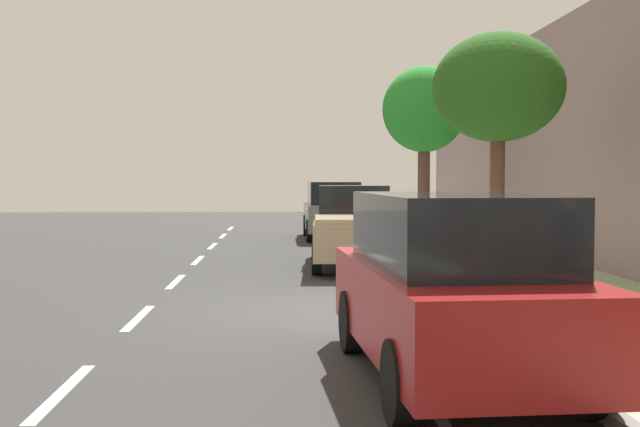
# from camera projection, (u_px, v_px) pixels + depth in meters

# --- Properties ---
(ground) EXTENTS (72.39, 72.39, 0.00)m
(ground) POSITION_uv_depth(u_px,v_px,m) (331.00, 311.00, 12.84)
(ground) COLOR #323232
(sidewalk) EXTENTS (3.89, 45.24, 0.13)m
(sidewalk) POSITION_uv_depth(u_px,v_px,m) (582.00, 305.00, 13.02)
(sidewalk) COLOR #9CAE88
(sidewalk) RESTS_ON ground
(curb_edge) EXTENTS (0.16, 45.24, 0.13)m
(curb_edge) POSITION_uv_depth(u_px,v_px,m) (460.00, 306.00, 12.93)
(curb_edge) COLOR gray
(curb_edge) RESTS_ON ground
(lane_stripe_centre) EXTENTS (0.14, 44.20, 0.01)m
(lane_stripe_centre) POSITION_uv_depth(u_px,v_px,m) (139.00, 318.00, 12.18)
(lane_stripe_centre) COLOR white
(lane_stripe_centre) RESTS_ON ground
(lane_stripe_bike_edge) EXTENTS (0.12, 45.24, 0.01)m
(lane_stripe_bike_edge) POSITION_uv_depth(u_px,v_px,m) (370.00, 310.00, 12.87)
(lane_stripe_bike_edge) COLOR white
(lane_stripe_bike_edge) RESTS_ON ground
(parked_suv_red_second) EXTENTS (2.19, 4.81, 1.99)m
(parked_suv_red_second) POSITION_uv_depth(u_px,v_px,m) (453.00, 285.00, 8.42)
(parked_suv_red_second) COLOR maroon
(parked_suv_red_second) RESTS_ON ground
(parked_pickup_tan_mid) EXTENTS (2.22, 5.39, 1.95)m
(parked_pickup_tan_mid) POSITION_uv_depth(u_px,v_px,m) (354.00, 229.00, 19.20)
(parked_pickup_tan_mid) COLOR tan
(parked_pickup_tan_mid) RESTS_ON ground
(parked_suv_grey_far) EXTENTS (1.99, 4.71, 1.99)m
(parked_suv_grey_far) POSITION_uv_depth(u_px,v_px,m) (333.00, 209.00, 27.67)
(parked_suv_grey_far) COLOR slate
(parked_suv_grey_far) RESTS_ON ground
(bicycle_at_curb) EXTENTS (1.63, 0.67, 0.73)m
(bicycle_at_curb) POSITION_uv_depth(u_px,v_px,m) (365.00, 237.00, 23.58)
(bicycle_at_curb) COLOR black
(bicycle_at_curb) RESTS_ON ground
(cyclist_with_backpack) EXTENTS (0.50, 0.59, 1.66)m
(cyclist_with_backpack) POSITION_uv_depth(u_px,v_px,m) (374.00, 217.00, 23.10)
(cyclist_with_backpack) COLOR #C6B284
(cyclist_with_backpack) RESTS_ON ground
(street_tree_mid_block) EXTENTS (2.59, 2.59, 4.88)m
(street_tree_mid_block) POSITION_uv_depth(u_px,v_px,m) (498.00, 89.00, 15.61)
(street_tree_mid_block) COLOR brown
(street_tree_mid_block) RESTS_ON sidewalk
(street_tree_far_end) EXTENTS (2.52, 2.52, 5.37)m
(street_tree_far_end) POSITION_uv_depth(u_px,v_px,m) (424.00, 111.00, 23.85)
(street_tree_far_end) COLOR brown
(street_tree_far_end) RESTS_ON sidewalk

